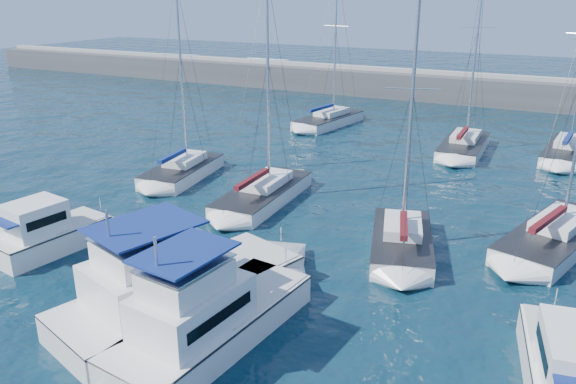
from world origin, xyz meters
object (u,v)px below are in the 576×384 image
at_px(sailboat_mid_b, 264,194).
at_px(sailboat_back_a, 329,120).
at_px(motor_yacht_stbd_inner, 206,320).
at_px(motor_yacht_port_inner, 172,289).
at_px(sailboat_mid_c, 402,242).
at_px(motor_yacht_stbd_outer, 571,374).
at_px(sailboat_back_b, 464,146).
at_px(sailboat_mid_a, 183,171).
at_px(motor_yacht_port_outer, 46,234).
at_px(sailboat_mid_d, 556,236).
at_px(sailboat_back_c, 568,151).

distance_m(sailboat_mid_b, sailboat_back_a, 22.22).
xyz_separation_m(motor_yacht_stbd_inner, sailboat_back_a, (-10.35, 36.08, -0.61)).
bearing_deg(motor_yacht_port_inner, sailboat_mid_c, 73.03).
distance_m(motor_yacht_stbd_outer, sailboat_back_b, 30.37).
bearing_deg(sailboat_back_b, sailboat_mid_a, -137.26).
relative_size(motor_yacht_port_outer, sailboat_mid_d, 0.35).
distance_m(motor_yacht_port_inner, sailboat_mid_d, 19.90).
height_order(motor_yacht_stbd_inner, sailboat_back_a, sailboat_back_a).
distance_m(motor_yacht_port_inner, sailboat_back_a, 35.67).
xyz_separation_m(motor_yacht_stbd_outer, sailboat_mid_b, (-17.83, 11.43, -0.43)).
height_order(motor_yacht_stbd_outer, sailboat_mid_b, sailboat_mid_b).
xyz_separation_m(sailboat_mid_d, sailboat_back_a, (-21.57, 20.43, -0.01)).
bearing_deg(sailboat_mid_b, motor_yacht_stbd_inner, -70.87).
relative_size(sailboat_mid_b, sailboat_back_b, 0.88).
distance_m(motor_yacht_stbd_inner, sailboat_mid_d, 19.26).
bearing_deg(motor_yacht_stbd_outer, sailboat_back_a, 114.06).
height_order(motor_yacht_stbd_inner, sailboat_mid_c, sailboat_mid_c).
bearing_deg(motor_yacht_stbd_outer, motor_yacht_port_inner, 176.24).
xyz_separation_m(sailboat_mid_c, sailboat_mid_d, (6.99, 4.37, 0.02)).
bearing_deg(sailboat_back_a, motor_yacht_port_outer, -82.50).
height_order(motor_yacht_port_outer, motor_yacht_stbd_inner, motor_yacht_stbd_inner).
xyz_separation_m(motor_yacht_stbd_outer, sailboat_back_b, (-8.72, 29.09, -0.41)).
distance_m(sailboat_mid_c, sailboat_mid_d, 8.24).
relative_size(sailboat_mid_d, sailboat_back_a, 1.13).
bearing_deg(sailboat_back_b, sailboat_mid_d, -65.98).
xyz_separation_m(motor_yacht_port_outer, sailboat_back_b, (15.48, 28.93, -0.41)).
distance_m(sailboat_mid_c, sailboat_back_c, 23.84).
xyz_separation_m(motor_yacht_stbd_inner, sailboat_mid_d, (11.21, 15.65, -0.60)).
bearing_deg(sailboat_back_c, motor_yacht_port_inner, -107.54).
relative_size(motor_yacht_stbd_outer, sailboat_back_a, 0.47).
height_order(sailboat_mid_b, sailboat_back_a, sailboat_back_a).
distance_m(motor_yacht_port_inner, motor_yacht_stbd_inner, 2.85).
distance_m(motor_yacht_port_inner, sailboat_back_b, 31.34).
bearing_deg(sailboat_back_b, sailboat_back_c, 13.55).
height_order(motor_yacht_stbd_inner, sailboat_mid_b, sailboat_mid_b).
distance_m(sailboat_mid_a, sailboat_mid_b, 7.70).
relative_size(sailboat_back_a, sailboat_back_b, 0.95).
bearing_deg(sailboat_mid_d, sailboat_mid_a, -163.77).
height_order(motor_yacht_port_inner, motor_yacht_stbd_outer, motor_yacht_port_inner).
height_order(motor_yacht_port_outer, sailboat_back_c, sailboat_back_c).
xyz_separation_m(motor_yacht_stbd_inner, sailboat_back_c, (11.22, 34.07, -0.62)).
bearing_deg(motor_yacht_stbd_inner, sailboat_mid_d, 60.91).
distance_m(motor_yacht_port_inner, sailboat_back_c, 35.57).
distance_m(motor_yacht_stbd_inner, sailboat_back_c, 35.88).
relative_size(sailboat_mid_a, sailboat_mid_c, 1.04).
xyz_separation_m(motor_yacht_stbd_inner, sailboat_mid_b, (-5.62, 14.38, -0.62)).
bearing_deg(sailboat_mid_d, sailboat_back_a, 153.56).
xyz_separation_m(motor_yacht_stbd_outer, sailboat_mid_d, (-1.00, 12.71, -0.41)).
height_order(motor_yacht_stbd_outer, sailboat_mid_d, sailboat_mid_d).
relative_size(motor_yacht_port_inner, sailboat_back_c, 0.77).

